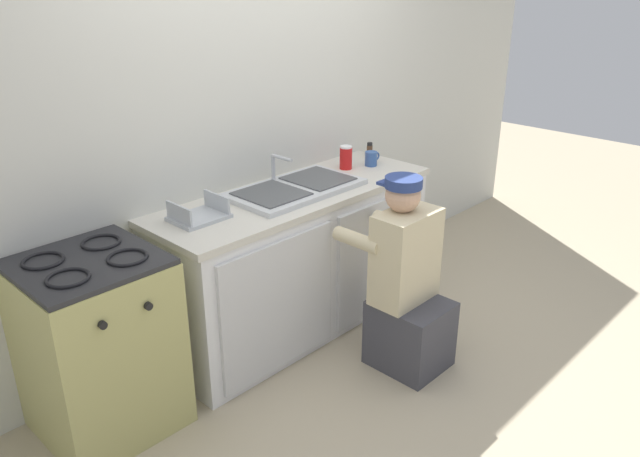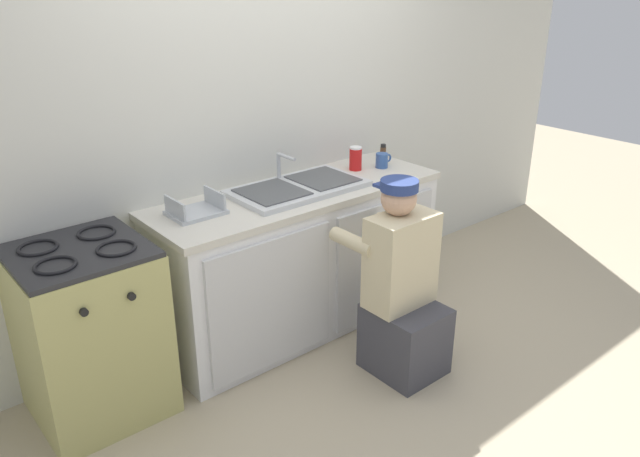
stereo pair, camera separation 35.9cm
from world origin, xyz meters
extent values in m
plane|color=tan|center=(0.00, 0.00, 0.00)|extent=(12.00, 12.00, 0.00)
cube|color=silver|center=(0.00, 0.65, 1.25)|extent=(6.00, 0.10, 2.50)
cube|color=white|center=(0.00, 0.30, 0.43)|extent=(1.80, 0.60, 0.86)
cube|color=silver|center=(-0.43, -0.01, 0.43)|extent=(0.79, 0.02, 0.75)
cube|color=silver|center=(0.43, -0.01, 0.43)|extent=(0.79, 0.02, 0.75)
cube|color=beige|center=(0.00, 0.30, 0.88)|extent=(1.84, 0.62, 0.04)
cube|color=silver|center=(0.00, 0.30, 0.91)|extent=(0.80, 0.44, 0.03)
cube|color=#4C4F51|center=(-0.19, 0.30, 0.93)|extent=(0.33, 0.35, 0.01)
cube|color=#4C4F51|center=(0.19, 0.30, 0.93)|extent=(0.33, 0.35, 0.01)
cylinder|color=#B7BABF|center=(0.00, 0.49, 0.99)|extent=(0.02, 0.02, 0.18)
cylinder|color=#B7BABF|center=(0.00, 0.41, 1.08)|extent=(0.02, 0.16, 0.02)
cube|color=tan|center=(-1.31, 0.30, 0.44)|extent=(0.62, 0.60, 0.88)
cube|color=#262628|center=(-1.31, 0.30, 0.89)|extent=(0.61, 0.59, 0.02)
torus|color=black|center=(-1.45, 0.18, 0.91)|extent=(0.19, 0.19, 0.02)
torus|color=black|center=(-1.17, 0.18, 0.91)|extent=(0.19, 0.19, 0.02)
torus|color=black|center=(-1.45, 0.42, 0.91)|extent=(0.19, 0.19, 0.02)
torus|color=black|center=(-1.17, 0.42, 0.91)|extent=(0.19, 0.19, 0.02)
cylinder|color=black|center=(-1.41, -0.01, 0.75)|extent=(0.04, 0.02, 0.04)
cylinder|color=black|center=(-1.20, -0.01, 0.75)|extent=(0.04, 0.02, 0.04)
cube|color=#3F3F47|center=(0.14, -0.47, 0.20)|extent=(0.36, 0.40, 0.40)
cube|color=beige|center=(0.14, -0.41, 0.66)|extent=(0.38, 0.22, 0.52)
sphere|color=tan|center=(0.14, -0.37, 1.01)|extent=(0.19, 0.19, 0.19)
cylinder|color=navy|center=(0.14, -0.37, 1.08)|extent=(0.20, 0.20, 0.06)
cube|color=navy|center=(0.14, -0.29, 1.06)|extent=(0.13, 0.09, 0.02)
cylinder|color=beige|center=(-0.03, -0.21, 0.75)|extent=(0.08, 0.30, 0.08)
cylinder|color=beige|center=(0.31, -0.21, 0.75)|extent=(0.08, 0.30, 0.08)
cylinder|color=red|center=(0.53, 0.38, 0.97)|extent=(0.08, 0.08, 0.14)
cylinder|color=white|center=(0.53, 0.38, 1.04)|extent=(0.08, 0.08, 0.01)
cube|color=#B2B7BC|center=(-0.65, 0.35, 0.91)|extent=(0.28, 0.22, 0.02)
cube|color=#B2B7BC|center=(-0.77, 0.35, 0.96)|extent=(0.01, 0.21, 0.10)
cube|color=#B2B7BC|center=(-0.53, 0.35, 0.96)|extent=(0.01, 0.21, 0.10)
cylinder|color=#335699|center=(0.70, 0.30, 0.95)|extent=(0.08, 0.08, 0.09)
torus|color=#335699|center=(0.76, 0.30, 0.95)|extent=(0.06, 0.01, 0.06)
cylinder|color=#513823|center=(0.84, 0.43, 0.94)|extent=(0.04, 0.04, 0.08)
cylinder|color=black|center=(0.84, 0.43, 0.99)|extent=(0.04, 0.04, 0.02)
camera|label=1|loc=(-2.39, -2.20, 2.12)|focal=35.00mm
camera|label=2|loc=(-2.13, -2.44, 2.12)|focal=35.00mm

